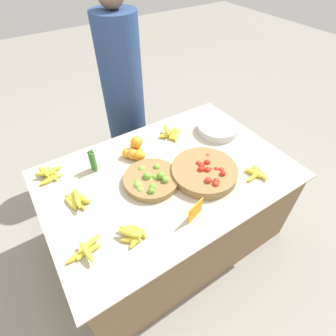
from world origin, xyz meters
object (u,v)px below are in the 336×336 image
tomato_basket (205,172)px  price_sign (195,211)px  metal_bowl (218,129)px  lime_bowl (151,180)px  vendor_person (124,99)px

tomato_basket → price_sign: 0.35m
metal_bowl → price_sign: (-0.65, -0.56, 0.03)m
lime_bowl → tomato_basket: 0.36m
tomato_basket → vendor_person: 1.11m
price_sign → vendor_person: size_ratio=0.07×
tomato_basket → metal_bowl: (0.40, 0.33, -0.00)m
tomato_basket → metal_bowl: tomato_basket is taller
metal_bowl → tomato_basket: bearing=-140.4°
lime_bowl → tomato_basket: (0.33, -0.14, 0.01)m
price_sign → metal_bowl: bearing=24.9°
vendor_person → price_sign: bearing=-99.0°
lime_bowl → price_sign: 0.38m
metal_bowl → price_sign: bearing=-139.4°
lime_bowl → vendor_person: bearing=73.4°
lime_bowl → vendor_person: size_ratio=0.22×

